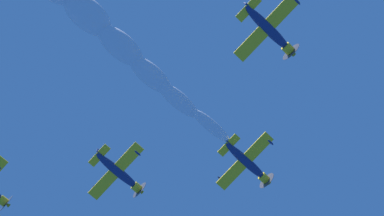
% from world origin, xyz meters
% --- Properties ---
extents(airplane_lead, '(7.93, 8.76, 3.11)m').
position_xyz_m(airplane_lead, '(-0.89, 1.05, 62.85)').
color(airplane_lead, navy).
extents(airplane_left_wingman, '(7.93, 8.74, 3.00)m').
position_xyz_m(airplane_left_wingman, '(9.89, -10.83, 62.95)').
color(airplane_left_wingman, navy).
extents(airplane_right_wingman, '(7.93, 8.80, 2.90)m').
position_xyz_m(airplane_right_wingman, '(9.76, 14.93, 61.15)').
color(airplane_right_wingman, navy).
extents(smoke_trail_lead, '(31.15, 4.24, 5.03)m').
position_xyz_m(smoke_trail_lead, '(22.68, 1.69, 64.62)').
color(smoke_trail_lead, white).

